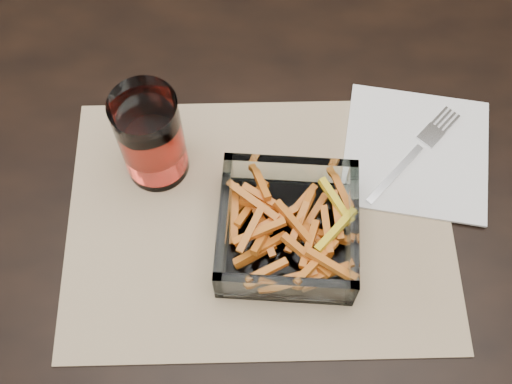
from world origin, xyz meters
TOP-DOWN VIEW (x-y plane):
  - dining_table at (0.00, 0.00)m, footprint 1.60×0.90m
  - placemat at (-0.13, 0.01)m, footprint 0.46×0.35m
  - glass_bowl at (-0.10, -0.01)m, footprint 0.16×0.16m
  - tumbler at (-0.25, 0.08)m, footprint 0.08×0.08m
  - napkin at (0.06, 0.10)m, footprint 0.20×0.20m
  - fork at (0.06, 0.10)m, footprint 0.13×0.14m

SIDE VIEW (x-z plane):
  - dining_table at x=0.00m, z-range 0.29..1.04m
  - placemat at x=-0.13m, z-range 0.75..0.75m
  - napkin at x=0.06m, z-range 0.75..0.76m
  - fork at x=0.06m, z-range 0.76..0.76m
  - glass_bowl at x=-0.10m, z-range 0.75..0.81m
  - tumbler at x=-0.25m, z-range 0.75..0.88m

